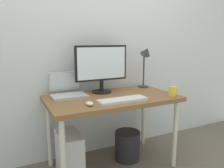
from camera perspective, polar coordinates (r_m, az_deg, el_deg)
ground_plane at (r=2.38m, az=0.00°, el=-19.94°), size 6.00×6.00×0.00m
back_wall at (r=2.40m, az=-4.22°, el=12.75°), size 4.40×0.04×2.60m
desk at (r=2.13m, az=0.00°, el=-5.00°), size 1.21×0.67×0.71m
monitor at (r=2.23m, az=-2.69°, el=4.60°), size 0.54×0.20×0.47m
laptop at (r=2.18m, az=-11.32°, el=-1.44°), size 0.32×0.28×0.22m
desk_lamp at (r=2.48m, az=8.56°, el=6.61°), size 0.11×0.16×0.47m
keyboard at (r=1.94m, az=2.71°, el=-4.10°), size 0.44×0.14×0.02m
mouse at (r=1.83m, az=-5.73°, el=-4.94°), size 0.06×0.09×0.03m
coffee_mug at (r=2.20m, az=15.16°, el=-1.77°), size 0.11×0.07×0.09m
computer_tower at (r=2.15m, az=-10.73°, el=-17.43°), size 0.18×0.36×0.42m
wastebasket at (r=2.43m, az=3.92°, el=-15.30°), size 0.26×0.26×0.30m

